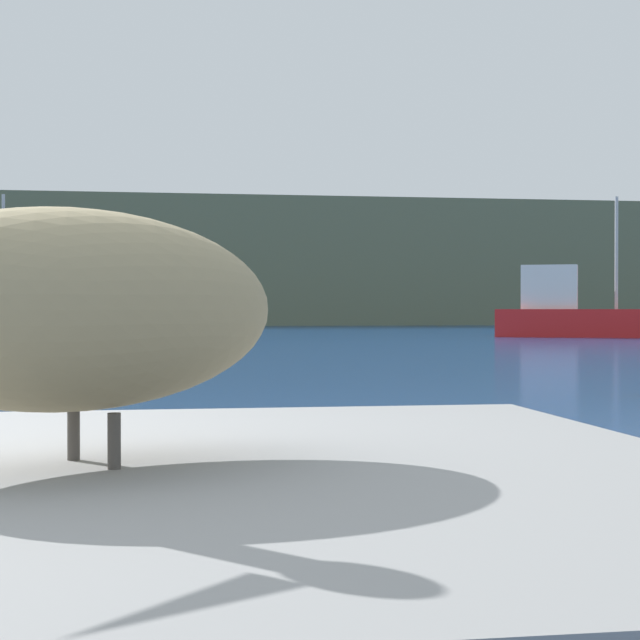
# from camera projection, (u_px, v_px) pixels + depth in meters

# --- Properties ---
(hillside_backdrop) EXTENTS (140.00, 13.60, 7.66)m
(hillside_backdrop) POSITION_uv_depth(u_px,v_px,m) (129.00, 264.00, 67.09)
(hillside_backdrop) COLOR #5B664C
(hillside_backdrop) RESTS_ON ground
(pier_dock) EXTENTS (3.06, 2.73, 0.63)m
(pier_dock) POSITION_uv_depth(u_px,v_px,m) (73.00, 604.00, 2.42)
(pier_dock) COLOR gray
(pier_dock) RESTS_ON ground
(pelican) EXTENTS (1.29, 1.02, 0.85)m
(pelican) POSITION_uv_depth(u_px,v_px,m) (68.00, 306.00, 2.41)
(pelican) COLOR gray
(pelican) RESTS_ON pier_dock
(fishing_boat_red) EXTENTS (5.42, 3.71, 4.91)m
(fishing_boat_red) POSITION_uv_depth(u_px,v_px,m) (565.00, 312.00, 37.40)
(fishing_boat_red) COLOR red
(fishing_boat_red) RESTS_ON ground
(fishing_boat_yellow) EXTENTS (6.19, 3.06, 5.14)m
(fishing_boat_yellow) POSITION_uv_depth(u_px,v_px,m) (56.00, 308.00, 38.26)
(fishing_boat_yellow) COLOR yellow
(fishing_boat_yellow) RESTS_ON ground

